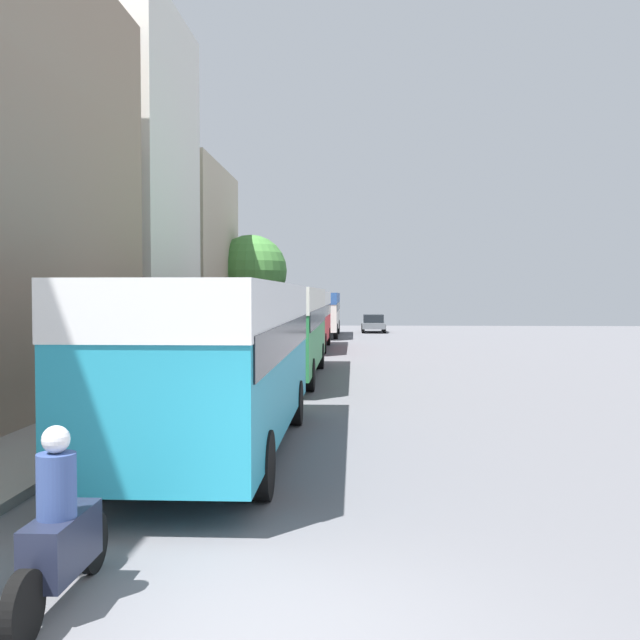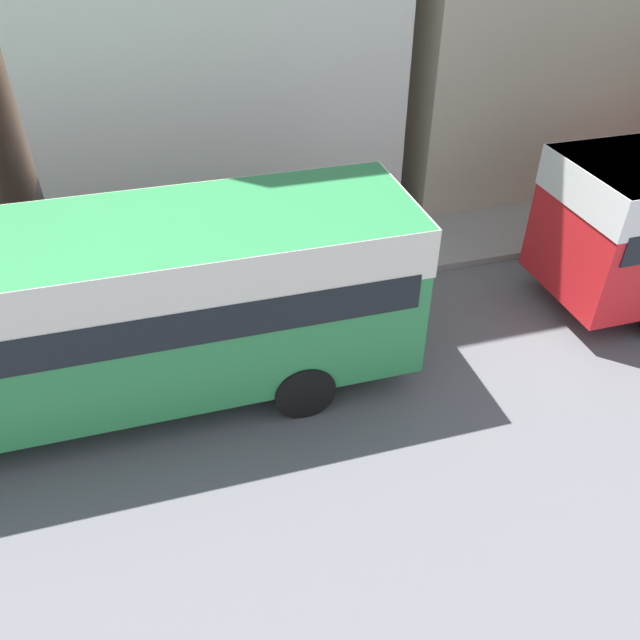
% 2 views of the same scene
% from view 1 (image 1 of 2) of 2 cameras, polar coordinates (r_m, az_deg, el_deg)
% --- Properties ---
extents(building_far_terrace, '(6.69, 7.79, 13.99)m').
position_cam_1_polar(building_far_terrace, '(29.85, -17.58, 9.81)').
color(building_far_terrace, silver).
rests_on(building_far_terrace, ground_plane).
extents(building_end_row, '(5.24, 9.82, 9.59)m').
position_cam_1_polar(building_end_row, '(38.42, -11.62, 4.83)').
color(building_end_row, '#BCAD93').
rests_on(building_end_row, ground_plane).
extents(bus_lead, '(2.65, 9.43, 3.14)m').
position_cam_1_polar(bus_lead, '(13.20, -8.15, -1.88)').
color(bus_lead, teal).
rests_on(bus_lead, ground_plane).
extents(bus_following, '(2.59, 10.53, 3.14)m').
position_cam_1_polar(bus_following, '(24.71, -3.03, -0.00)').
color(bus_following, '#2D8447').
rests_on(bus_following, ground_plane).
extents(bus_third_in_line, '(2.53, 9.12, 3.06)m').
position_cam_1_polar(bus_third_in_line, '(37.77, -1.23, 0.65)').
color(bus_third_in_line, red).
rests_on(bus_third_in_line, ground_plane).
extents(bus_rear, '(2.55, 9.43, 3.01)m').
position_cam_1_polar(bus_rear, '(49.23, 0.03, 0.96)').
color(bus_rear, silver).
rests_on(bus_rear, ground_plane).
extents(motorcycle_behind_lead, '(0.38, 2.24, 1.73)m').
position_cam_1_polar(motorcycle_behind_lead, '(7.38, -20.09, -15.85)').
color(motorcycle_behind_lead, '#1E2338').
rests_on(motorcycle_behind_lead, ground_plane).
extents(car_crossing, '(1.80, 3.89, 1.37)m').
position_cam_1_polar(car_crossing, '(54.48, 4.29, -0.23)').
color(car_crossing, slate).
rests_on(car_crossing, ground_plane).
extents(pedestrian_near_curb, '(0.35, 0.35, 1.61)m').
position_cam_1_polar(pedestrian_near_curb, '(36.79, -5.48, -0.97)').
color(pedestrian_near_curb, '#232838').
rests_on(pedestrian_near_curb, sidewalk).
extents(street_tree, '(4.13, 4.13, 6.15)m').
position_cam_1_polar(street_tree, '(40.86, -5.56, 3.90)').
color(street_tree, brown).
rests_on(street_tree, sidewalk).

